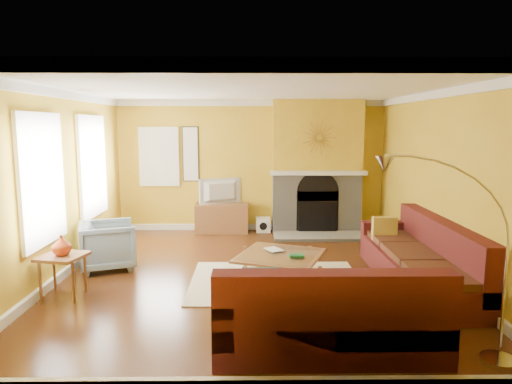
{
  "coord_description": "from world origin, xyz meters",
  "views": [
    {
      "loc": [
        0.0,
        -6.48,
        2.2
      ],
      "look_at": [
        0.08,
        0.4,
        1.18
      ],
      "focal_mm": 32.0,
      "sensor_mm": 36.0,
      "label": 1
    }
  ],
  "objects_px": {
    "sectional_sofa": "(345,263)",
    "side_table": "(64,276)",
    "armchair": "(108,245)",
    "coffee_table": "(280,269)",
    "arc_lamp": "(449,264)",
    "media_console": "(222,218)"
  },
  "relations": [
    {
      "from": "sectional_sofa",
      "to": "side_table",
      "type": "height_order",
      "value": "sectional_sofa"
    },
    {
      "from": "sectional_sofa",
      "to": "armchair",
      "type": "bearing_deg",
      "value": 160.56
    },
    {
      "from": "coffee_table",
      "to": "arc_lamp",
      "type": "bearing_deg",
      "value": -57.95
    },
    {
      "from": "media_console",
      "to": "armchair",
      "type": "height_order",
      "value": "armchair"
    },
    {
      "from": "media_console",
      "to": "side_table",
      "type": "distance_m",
      "value": 4.02
    },
    {
      "from": "sectional_sofa",
      "to": "side_table",
      "type": "bearing_deg",
      "value": 180.0
    },
    {
      "from": "arc_lamp",
      "to": "sectional_sofa",
      "type": "bearing_deg",
      "value": 108.76
    },
    {
      "from": "sectional_sofa",
      "to": "arc_lamp",
      "type": "distance_m",
      "value": 1.87
    },
    {
      "from": "coffee_table",
      "to": "arc_lamp",
      "type": "relative_size",
      "value": 0.56
    },
    {
      "from": "sectional_sofa",
      "to": "armchair",
      "type": "relative_size",
      "value": 4.58
    },
    {
      "from": "side_table",
      "to": "arc_lamp",
      "type": "distance_m",
      "value": 4.56
    },
    {
      "from": "armchair",
      "to": "arc_lamp",
      "type": "xyz_separation_m",
      "value": [
        3.98,
        -2.9,
        0.6
      ]
    },
    {
      "from": "side_table",
      "to": "arc_lamp",
      "type": "bearing_deg",
      "value": -22.14
    },
    {
      "from": "sectional_sofa",
      "to": "coffee_table",
      "type": "relative_size",
      "value": 3.43
    },
    {
      "from": "sectional_sofa",
      "to": "coffee_table",
      "type": "bearing_deg",
      "value": 147.99
    },
    {
      "from": "coffee_table",
      "to": "arc_lamp",
      "type": "height_order",
      "value": "arc_lamp"
    },
    {
      "from": "armchair",
      "to": "side_table",
      "type": "height_order",
      "value": "armchair"
    },
    {
      "from": "side_table",
      "to": "coffee_table",
      "type": "bearing_deg",
      "value": 10.12
    },
    {
      "from": "coffee_table",
      "to": "side_table",
      "type": "xyz_separation_m",
      "value": [
        -2.8,
        -0.5,
        0.07
      ]
    },
    {
      "from": "media_console",
      "to": "side_table",
      "type": "relative_size",
      "value": 1.91
    },
    {
      "from": "coffee_table",
      "to": "media_console",
      "type": "xyz_separation_m",
      "value": [
        -1.0,
        3.1,
        0.08
      ]
    },
    {
      "from": "coffee_table",
      "to": "armchair",
      "type": "bearing_deg",
      "value": 164.93
    }
  ]
}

